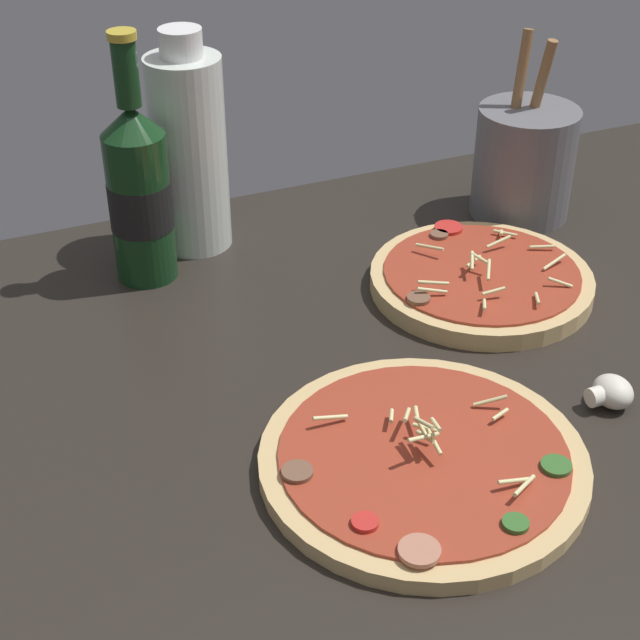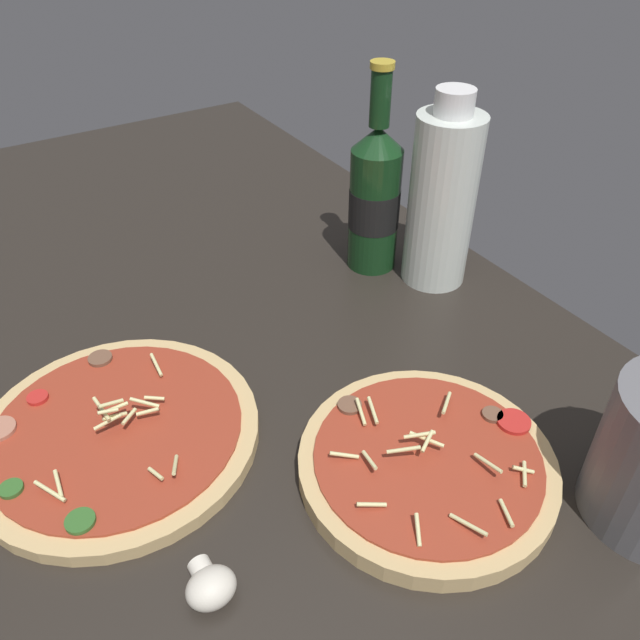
# 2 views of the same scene
# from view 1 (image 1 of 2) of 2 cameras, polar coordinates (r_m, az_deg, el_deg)

# --- Properties ---
(counter_slab) EXTENTS (1.60, 0.90, 0.03)m
(counter_slab) POSITION_cam_1_polar(r_m,az_deg,el_deg) (0.88, 1.74, -6.20)
(counter_slab) COLOR #28231E
(counter_slab) RESTS_ON ground
(pizza_near) EXTENTS (0.27, 0.27, 0.05)m
(pizza_near) POSITION_cam_1_polar(r_m,az_deg,el_deg) (0.81, 6.02, -8.14)
(pizza_near) COLOR tan
(pizza_near) RESTS_ON counter_slab
(pizza_far) EXTENTS (0.23, 0.23, 0.04)m
(pizza_far) POSITION_cam_1_polar(r_m,az_deg,el_deg) (1.05, 9.33, 2.31)
(pizza_far) COLOR tan
(pizza_far) RESTS_ON counter_slab
(beer_bottle) EXTENTS (0.07, 0.07, 0.27)m
(beer_bottle) POSITION_cam_1_polar(r_m,az_deg,el_deg) (1.04, -10.48, 7.36)
(beer_bottle) COLOR #143819
(beer_bottle) RESTS_ON counter_slab
(oil_bottle) EXTENTS (0.08, 0.08, 0.25)m
(oil_bottle) POSITION_cam_1_polar(r_m,az_deg,el_deg) (1.09, -7.63, 9.76)
(oil_bottle) COLOR silver
(oil_bottle) RESTS_ON counter_slab
(mushroom_left) EXTENTS (0.04, 0.04, 0.03)m
(mushroom_left) POSITION_cam_1_polar(r_m,az_deg,el_deg) (0.91, 16.57, -4.04)
(mushroom_left) COLOR white
(mushroom_left) RESTS_ON counter_slab
(utensil_crock) EXTENTS (0.12, 0.12, 0.22)m
(utensil_crock) POSITION_cam_1_polar(r_m,az_deg,el_deg) (1.19, 11.78, 9.04)
(utensil_crock) COLOR slate
(utensil_crock) RESTS_ON counter_slab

